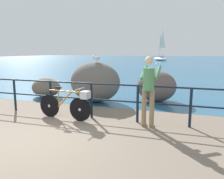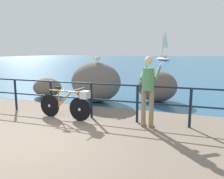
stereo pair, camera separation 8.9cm
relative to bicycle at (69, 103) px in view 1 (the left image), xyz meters
The scene contains 10 objects.
ground_plane 18.35m from the bicycle, 90.42° to the left, with size 120.00×120.00×0.10m, color #756656.
sea_surface 46.64m from the bicycle, 90.16° to the left, with size 120.00×90.00×0.01m, color #285B7F.
promenade_railing 0.43m from the bicycle, 110.17° to the left, with size 9.48×0.07×1.02m.
bicycle is the anchor object (origin of this frame).
person_at_railing 2.27m from the bicycle, ahead, with size 0.47×0.65×1.78m.
breakwater_boulder_main 2.34m from the bicycle, 93.47° to the left, with size 1.91×1.45×1.51m.
breakwater_boulder_left 3.54m from the bicycle, 134.04° to the left, with size 1.22×1.02×0.80m.
breakwater_boulder_right 3.72m from the bicycle, 56.52° to the left, with size 1.48×1.32×1.18m.
seagull 2.58m from the bicycle, 91.57° to the left, with size 0.32×0.25×0.23m.
sailboat 40.76m from the bicycle, 92.38° to the left, with size 3.82×4.21×6.16m.
Camera 1 is at (3.16, -3.74, 1.90)m, focal length 35.79 mm.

